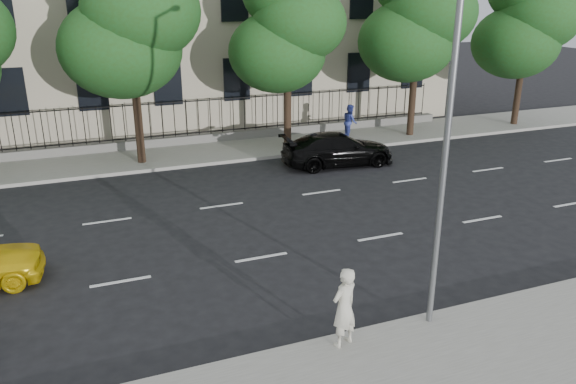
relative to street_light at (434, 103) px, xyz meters
name	(u,v)px	position (x,y,z in m)	size (l,w,h in m)	color
ground	(293,298)	(-2.50, 1.77, -5.15)	(120.00, 120.00, 0.00)	black
far_sidewalk	(183,154)	(-2.50, 15.77, -5.07)	(60.00, 4.00, 0.15)	gray
lane_markings	(239,229)	(-2.50, 6.52, -5.14)	(49.60, 4.62, 0.01)	silver
iron_fence	(176,135)	(-2.50, 17.47, -4.50)	(30.00, 0.50, 2.20)	slate
street_light	(434,103)	(0.00, 0.00, 0.00)	(0.25, 3.32, 8.05)	slate
tree_c	(129,16)	(-4.46, 15.13, 1.26)	(5.89, 5.50, 9.80)	#382619
tree_d	(287,26)	(2.54, 15.13, 0.69)	(5.34, 4.94, 8.84)	#382619
tree_e	(417,16)	(9.54, 15.13, 1.05)	(5.71, 5.31, 9.46)	#382619
tree_f	(526,20)	(16.54, 15.13, 0.73)	(5.52, 5.12, 9.01)	#382619
black_sedan	(338,149)	(3.67, 11.81, -4.41)	(2.05, 5.05, 1.47)	black
woman_near	(344,307)	(-2.29, -0.63, -4.08)	(0.67, 0.44, 1.83)	beige
pedestrian_far	(350,121)	(6.12, 15.41, -4.12)	(0.86, 0.67, 1.76)	#303D92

